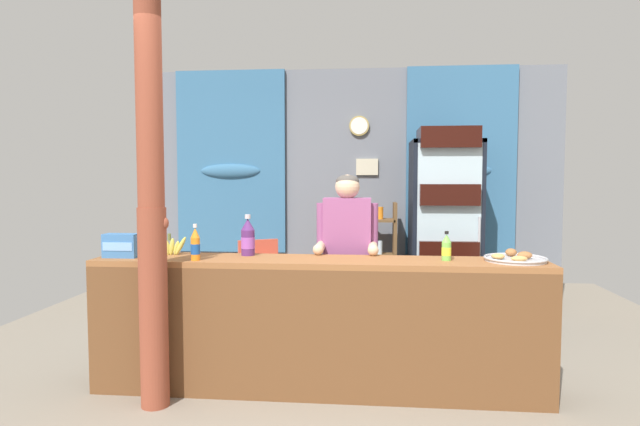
% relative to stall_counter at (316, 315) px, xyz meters
% --- Properties ---
extents(ground_plane, '(6.87, 6.87, 0.00)m').
position_rel_stall_counter_xyz_m(ground_plane, '(0.09, 0.76, -0.56)').
color(ground_plane, gray).
extents(back_wall_curtained, '(4.67, 0.22, 2.69)m').
position_rel_stall_counter_xyz_m(back_wall_curtained, '(0.08, 2.39, 0.82)').
color(back_wall_curtained, slate).
rests_on(back_wall_curtained, ground).
extents(stall_counter, '(3.13, 0.45, 0.93)m').
position_rel_stall_counter_xyz_m(stall_counter, '(0.00, 0.00, 0.00)').
color(stall_counter, '#935B33').
rests_on(stall_counter, ground).
extents(timber_post, '(0.20, 0.18, 2.61)m').
position_rel_stall_counter_xyz_m(timber_post, '(-1.04, -0.25, 0.69)').
color(timber_post, brown).
rests_on(timber_post, ground).
extents(drink_fridge, '(0.68, 0.69, 1.98)m').
position_rel_stall_counter_xyz_m(drink_fridge, '(1.10, 1.81, 0.52)').
color(drink_fridge, black).
rests_on(drink_fridge, ground).
extents(bottle_shelf_rack, '(0.48, 0.28, 1.24)m').
position_rel_stall_counter_xyz_m(bottle_shelf_rack, '(0.40, 2.03, 0.08)').
color(bottle_shelf_rack, brown).
rests_on(bottle_shelf_rack, ground).
extents(plastic_lawn_chair, '(0.60, 0.60, 0.86)m').
position_rel_stall_counter_xyz_m(plastic_lawn_chair, '(-0.73, 1.68, -0.07)').
color(plastic_lawn_chair, '#E5563D').
rests_on(plastic_lawn_chair, ground).
extents(shopkeeper, '(0.48, 0.42, 1.52)m').
position_rel_stall_counter_xyz_m(shopkeeper, '(0.18, 0.56, 0.39)').
color(shopkeeper, '#28282D').
rests_on(shopkeeper, ground).
extents(soda_bottle_grape_soda, '(0.10, 0.10, 0.30)m').
position_rel_stall_counter_xyz_m(soda_bottle_grape_soda, '(-0.52, 0.23, 0.50)').
color(soda_bottle_grape_soda, '#56286B').
rests_on(soda_bottle_grape_soda, stall_counter).
extents(soda_bottle_lime_soda, '(0.06, 0.06, 0.20)m').
position_rel_stall_counter_xyz_m(soda_bottle_lime_soda, '(0.88, 0.12, 0.45)').
color(soda_bottle_lime_soda, '#75C64C').
rests_on(soda_bottle_lime_soda, stall_counter).
extents(soda_bottle_orange_soda, '(0.06, 0.06, 0.25)m').
position_rel_stall_counter_xyz_m(soda_bottle_orange_soda, '(-0.82, -0.04, 0.48)').
color(soda_bottle_orange_soda, orange).
rests_on(soda_bottle_orange_soda, stall_counter).
extents(snack_box_biscuit, '(0.24, 0.11, 0.17)m').
position_rel_stall_counter_xyz_m(snack_box_biscuit, '(-1.39, 0.04, 0.45)').
color(snack_box_biscuit, '#3D75B7').
rests_on(snack_box_biscuit, stall_counter).
extents(pastry_tray, '(0.41, 0.41, 0.07)m').
position_rel_stall_counter_xyz_m(pastry_tray, '(1.34, 0.13, 0.39)').
color(pastry_tray, '#BCBCC1').
rests_on(pastry_tray, stall_counter).
extents(banana_bunch, '(0.27, 0.04, 0.16)m').
position_rel_stall_counter_xyz_m(banana_bunch, '(-1.10, 0.20, 0.43)').
color(banana_bunch, '#CCC14C').
rests_on(banana_bunch, stall_counter).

